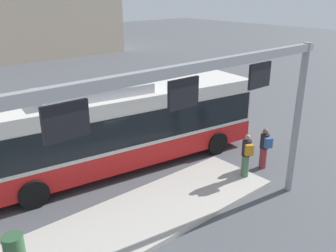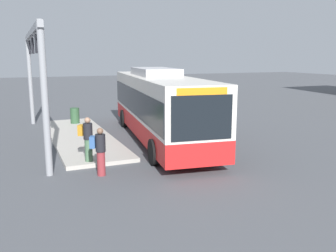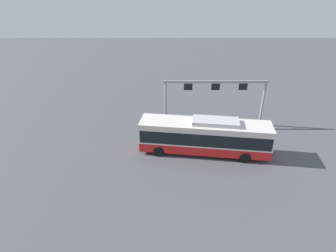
# 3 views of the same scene
# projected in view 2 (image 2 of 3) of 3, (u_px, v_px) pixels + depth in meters

# --- Properties ---
(ground_plane) EXTENTS (120.00, 120.00, 0.00)m
(ground_plane) POSITION_uv_depth(u_px,v_px,m) (159.00, 139.00, 17.71)
(ground_plane) COLOR #4C4F54
(platform_curb) EXTENTS (10.00, 2.80, 0.16)m
(platform_curb) POSITION_uv_depth(u_px,v_px,m) (81.00, 137.00, 17.85)
(platform_curb) COLOR #B2ADA3
(platform_curb) RESTS_ON ground
(bus_main) EXTENTS (11.97, 4.09, 3.46)m
(bus_main) POSITION_uv_depth(u_px,v_px,m) (159.00, 103.00, 17.37)
(bus_main) COLOR red
(bus_main) RESTS_ON ground
(person_boarding) EXTENTS (0.54, 0.61, 1.67)m
(person_boarding) POSITION_uv_depth(u_px,v_px,m) (87.00, 138.00, 13.32)
(person_boarding) COLOR #476B4C
(person_boarding) RESTS_ON platform_curb
(person_waiting_near) EXTENTS (0.48, 0.60, 1.67)m
(person_waiting_near) POSITION_uv_depth(u_px,v_px,m) (100.00, 150.00, 12.19)
(person_waiting_near) COLOR maroon
(person_waiting_near) RESTS_ON ground
(platform_sign_gantry) EXTENTS (10.85, 0.24, 5.20)m
(platform_sign_gantry) POSITION_uv_depth(u_px,v_px,m) (34.00, 61.00, 16.37)
(platform_sign_gantry) COLOR gray
(platform_sign_gantry) RESTS_ON ground
(trash_bin) EXTENTS (0.52, 0.52, 0.90)m
(trash_bin) POSITION_uv_depth(u_px,v_px,m) (75.00, 116.00, 21.08)
(trash_bin) COLOR #2D5133
(trash_bin) RESTS_ON platform_curb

